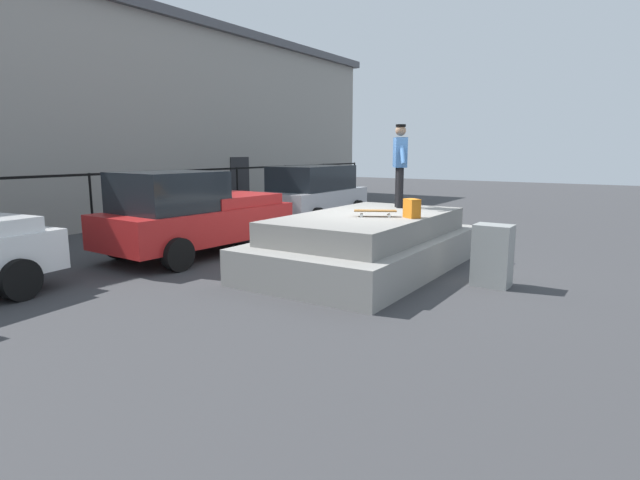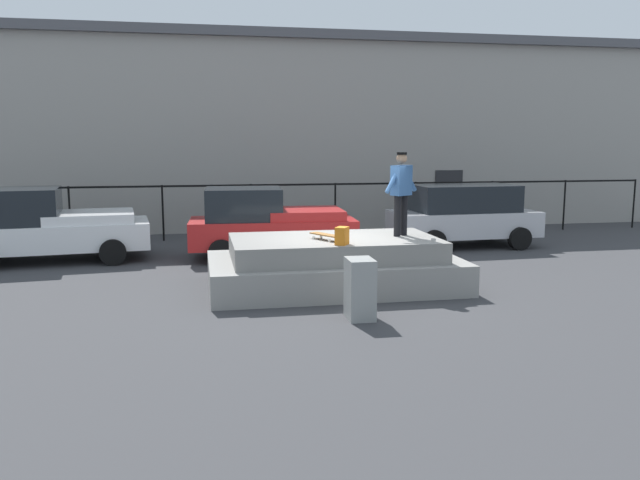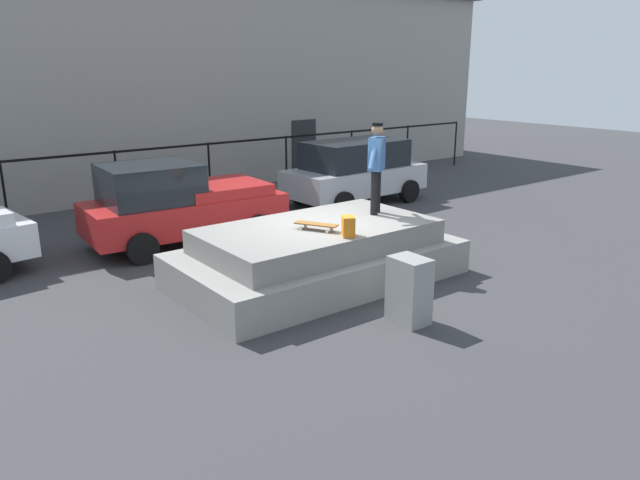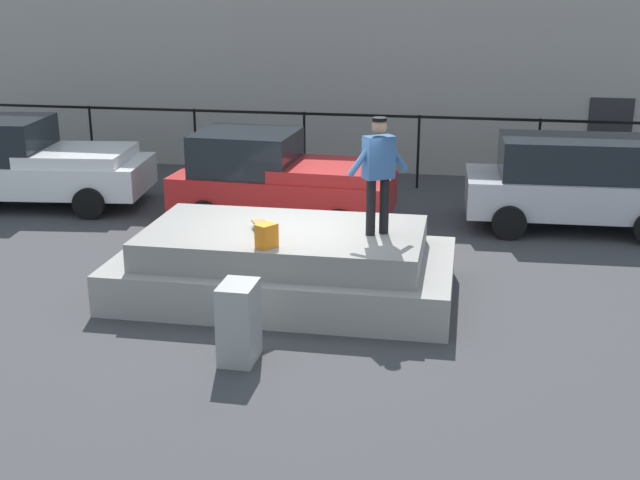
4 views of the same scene
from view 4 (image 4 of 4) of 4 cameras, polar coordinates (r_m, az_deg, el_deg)
ground_plane at (r=12.88m, az=-1.32°, el=-3.55°), size 60.00×60.00×0.00m
concrete_ledge at (r=12.63m, az=-2.48°, el=-1.72°), size 5.10×2.83×1.04m
skateboarder at (r=11.98m, az=4.06°, el=5.01°), size 0.87×0.62×1.73m
skateboard at (r=12.22m, az=-3.90°, el=0.90°), size 0.54×0.77×0.12m
backpack at (r=11.57m, az=-3.71°, el=0.29°), size 0.32×0.34×0.34m
car_white_pickup_near at (r=18.66m, az=-19.59°, el=5.06°), size 4.91×2.63×1.85m
car_red_pickup_mid at (r=16.18m, az=-3.01°, el=4.22°), size 4.32×2.25×1.82m
car_silver_hatchback_far at (r=16.63m, az=17.21°, el=3.91°), size 4.17×2.19×1.77m
utility_box at (r=10.49m, az=-5.63°, el=-5.68°), size 0.45×0.61×1.03m
fence_row at (r=19.21m, az=2.84°, el=7.38°), size 24.06×0.06×1.70m
warehouse_building at (r=24.55m, az=4.69°, el=14.45°), size 29.13×8.86×6.60m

